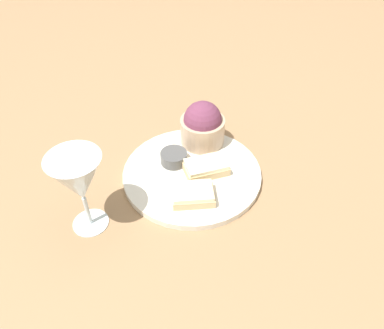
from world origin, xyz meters
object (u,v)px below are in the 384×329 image
(salad_bowl, at_px, (202,125))
(sauce_ramekin, at_px, (174,157))
(cheese_toast_near, at_px, (206,167))
(cheese_toast_far, at_px, (193,194))
(wine_glass, at_px, (79,181))

(salad_bowl, relative_size, sauce_ramekin, 1.78)
(salad_bowl, xyz_separation_m, cheese_toast_near, (0.06, 0.09, -0.03))
(cheese_toast_far, height_order, wine_glass, wine_glass)
(cheese_toast_far, distance_m, wine_glass, 0.22)
(cheese_toast_far, bearing_deg, cheese_toast_near, -146.34)
(salad_bowl, xyz_separation_m, sauce_ramekin, (0.09, 0.02, -0.03))
(sauce_ramekin, distance_m, wine_glass, 0.24)
(cheese_toast_far, bearing_deg, salad_bowl, -133.74)
(cheese_toast_near, distance_m, cheese_toast_far, 0.08)
(salad_bowl, distance_m, sauce_ramekin, 0.10)
(cheese_toast_near, height_order, wine_glass, wine_glass)
(cheese_toast_near, distance_m, wine_glass, 0.27)
(salad_bowl, relative_size, cheese_toast_far, 1.03)
(salad_bowl, height_order, cheese_toast_near, salad_bowl)
(sauce_ramekin, distance_m, cheese_toast_near, 0.08)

